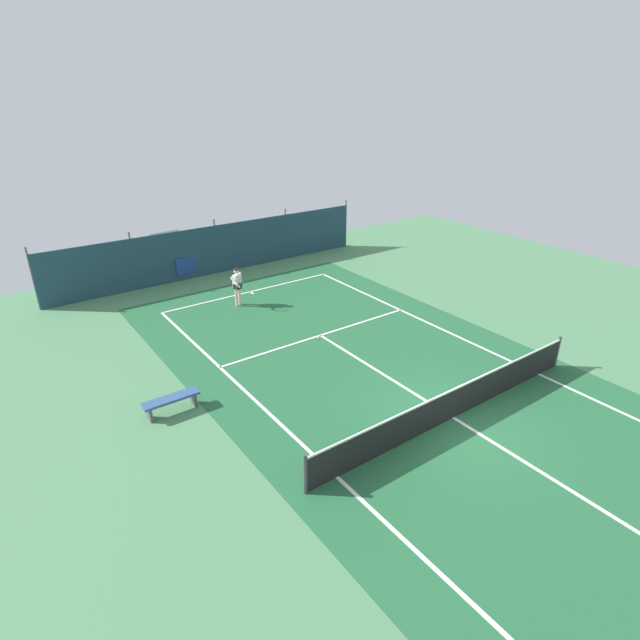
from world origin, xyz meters
The scene contains 8 objects.
ground_plane centered at (0.00, 0.00, 0.00)m, with size 36.00×36.00×0.00m, color #4C8456.
court_surface centered at (0.00, 0.00, 0.00)m, with size 11.02×26.60×0.01m.
tennis_net centered at (0.00, 0.00, 0.51)m, with size 10.12×0.10×1.10m.
back_fence centered at (0.00, 15.68, 0.67)m, with size 16.30×0.98×2.70m.
tennis_player centered at (-1.14, 10.81, 0.96)m, with size 0.57×0.83×1.64m.
tennis_ball_near_player centered at (-0.24, 6.22, 0.03)m, with size 0.07×0.07×0.07m, color #CCDB33.
parked_car centered at (-1.46, 17.24, 0.84)m, with size 2.30×4.34×1.68m.
courtside_bench centered at (-6.31, 4.86, 0.37)m, with size 1.60×0.40×0.49m.
Camera 1 is at (-9.91, -7.43, 8.43)m, focal length 28.45 mm.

